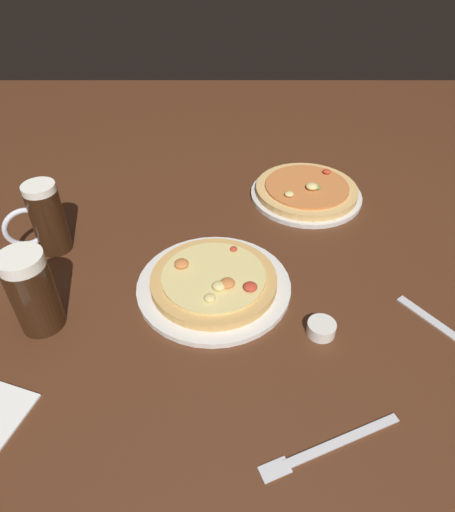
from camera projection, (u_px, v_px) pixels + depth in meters
ground_plane at (228, 268)px, 0.99m from camera, size 2.40×2.40×0.03m
pizza_plate_near at (214, 282)px, 0.91m from camera, size 0.32×0.32×0.05m
pizza_plate_far at (307, 192)px, 1.18m from camera, size 0.29×0.29×0.05m
beer_mug_dark at (33, 290)px, 0.80m from camera, size 0.08×0.14×0.17m
beer_mug_amber at (46, 219)px, 0.97m from camera, size 0.12×0.09×0.17m
ramekin_sauce at (321, 329)px, 0.82m from camera, size 0.05×0.05×0.03m
fork_left at (328, 446)px, 0.66m from camera, size 0.22×0.11×0.01m
knife_right at (446, 330)px, 0.83m from camera, size 0.14×0.18×0.01m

